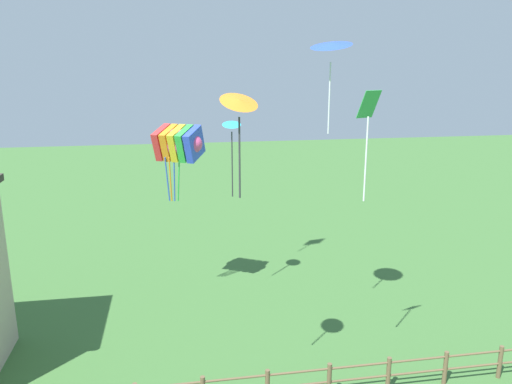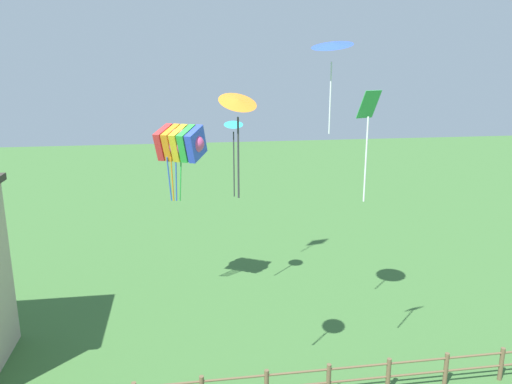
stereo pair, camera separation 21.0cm
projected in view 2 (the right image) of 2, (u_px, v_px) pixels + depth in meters
kite_rainbow_parafoil at (180, 143)px, 19.93m from camera, size 2.48×2.24×3.09m
kite_green_diamond at (368, 125)px, 14.04m from camera, size 0.70×0.57×3.20m
kite_blue_delta at (332, 46)px, 15.95m from camera, size 1.90×1.90×3.10m
kite_cyan_delta at (234, 131)px, 19.73m from camera, size 0.82×0.81×3.10m
kite_orange_delta at (238, 105)px, 12.42m from camera, size 1.22×1.18×2.73m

